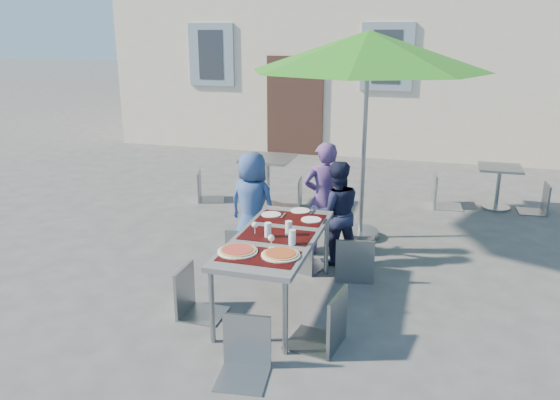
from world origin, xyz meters
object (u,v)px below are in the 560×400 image
(child_2, at_px, (336,213))
(chair_5, at_px, (244,315))
(chair_3, at_px, (192,263))
(cafe_table_0, at_px, (268,171))
(cafe_table_1, at_px, (499,181))
(child_0, at_px, (252,204))
(chair_4, at_px, (327,285))
(chair_1, at_px, (301,220))
(bg_chair_r_1, at_px, (542,181))
(bg_chair_l_1, at_px, (443,170))
(bg_chair_l_0, at_px, (205,168))
(pizza_near_right, at_px, (281,254))
(pizza_near_left, at_px, (238,251))
(child_1, at_px, (324,199))
(chair_0, at_px, (244,225))
(chair_2, at_px, (356,232))
(patio_umbrella, at_px, (368,52))
(dining_table, at_px, (276,241))
(bg_chair_r_0, at_px, (294,176))

(child_2, distance_m, chair_5, 2.48)
(chair_3, relative_size, cafe_table_0, 1.13)
(cafe_table_0, distance_m, cafe_table_1, 3.64)
(child_0, distance_m, chair_4, 2.28)
(child_2, xyz_separation_m, chair_1, (-0.34, -0.34, -0.01))
(child_0, xyz_separation_m, bg_chair_r_1, (3.73, 2.80, -0.14))
(cafe_table_0, relative_size, bg_chair_l_1, 0.80)
(bg_chair_l_0, relative_size, bg_chair_l_1, 0.92)
(cafe_table_1, bearing_deg, pizza_near_right, -116.41)
(pizza_near_left, bearing_deg, pizza_near_right, 4.09)
(child_0, bearing_deg, child_1, -150.24)
(chair_0, relative_size, chair_2, 0.95)
(pizza_near_left, distance_m, cafe_table_0, 3.72)
(chair_1, bearing_deg, child_2, 44.55)
(child_1, bearing_deg, child_2, 106.61)
(child_2, height_order, bg_chair_r_1, child_2)
(child_2, height_order, patio_umbrella, patio_umbrella)
(child_1, relative_size, child_2, 1.14)
(chair_3, bearing_deg, dining_table, 31.30)
(chair_0, bearing_deg, pizza_near_right, -57.24)
(bg_chair_l_0, relative_size, bg_chair_r_0, 1.04)
(chair_4, bearing_deg, chair_0, 131.96)
(chair_2, bearing_deg, child_2, 125.25)
(chair_2, bearing_deg, dining_table, -130.25)
(chair_5, height_order, cafe_table_1, chair_5)
(child_1, distance_m, chair_1, 0.61)
(chair_4, xyz_separation_m, bg_chair_r_1, (2.40, 4.65, -0.08))
(bg_chair_r_0, relative_size, cafe_table_1, 1.31)
(dining_table, xyz_separation_m, pizza_near_left, (-0.22, -0.52, 0.07))
(child_2, distance_m, chair_0, 1.10)
(dining_table, relative_size, cafe_table_0, 2.26)
(chair_3, relative_size, bg_chair_l_1, 0.91)
(chair_1, relative_size, patio_umbrella, 0.35)
(chair_1, xyz_separation_m, chair_4, (0.62, -1.54, -0.02))
(pizza_near_right, bearing_deg, patio_umbrella, 82.17)
(chair_2, distance_m, chair_3, 1.87)
(pizza_near_right, distance_m, bg_chair_r_0, 3.76)
(child_1, height_order, bg_chair_r_0, child_1)
(bg_chair_r_1, bearing_deg, chair_5, -119.44)
(child_1, height_order, child_2, child_1)
(dining_table, xyz_separation_m, chair_3, (-0.72, -0.44, -0.15))
(chair_0, bearing_deg, bg_chair_r_1, 41.32)
(chair_4, height_order, bg_chair_r_1, chair_4)
(dining_table, relative_size, bg_chair_l_0, 1.98)
(chair_5, height_order, bg_chair_r_0, chair_5)
(child_0, height_order, chair_5, child_0)
(cafe_table_0, height_order, bg_chair_r_1, bg_chair_r_1)
(chair_0, bearing_deg, cafe_table_0, 100.90)
(child_1, xyz_separation_m, chair_3, (-0.90, -1.92, -0.17))
(chair_1, height_order, chair_5, chair_1)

